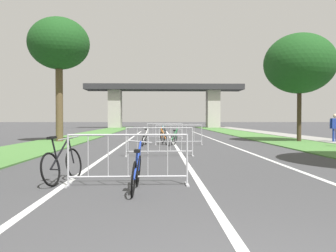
{
  "coord_description": "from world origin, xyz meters",
  "views": [
    {
      "loc": [
        -0.86,
        -2.18,
        1.35
      ],
      "look_at": [
        -0.45,
        12.82,
        1.05
      ],
      "focal_mm": 37.06,
      "sensor_mm": 36.0,
      "label": 1
    }
  ],
  "objects_px": {
    "tree_left_pine_near": "(59,45)",
    "crowd_barrier_second": "(159,142)",
    "crowd_barrier_fourth": "(165,131)",
    "bicycle_teal_2": "(163,134)",
    "crowd_barrier_nearest": "(128,160)",
    "bicycle_blue_1": "(136,172)",
    "bicycle_white_4": "(145,139)",
    "crowd_barrier_third": "(179,135)",
    "bicycle_orange_5": "(164,137)",
    "bicycle_black_0": "(63,164)",
    "bicycle_green_3": "(174,139)",
    "pedestrian_with_backpack": "(335,125)",
    "tree_right_pine_far": "(300,64)"
  },
  "relations": [
    {
      "from": "bicycle_orange_5",
      "to": "crowd_barrier_second",
      "type": "bearing_deg",
      "value": -102.82
    },
    {
      "from": "crowd_barrier_fourth",
      "to": "bicycle_blue_1",
      "type": "xyz_separation_m",
      "value": [
        -0.83,
        -17.08,
        -0.16
      ]
    },
    {
      "from": "crowd_barrier_nearest",
      "to": "crowd_barrier_second",
      "type": "bearing_deg",
      "value": 83.23
    },
    {
      "from": "tree_left_pine_near",
      "to": "pedestrian_with_backpack",
      "type": "height_order",
      "value": "tree_left_pine_near"
    },
    {
      "from": "bicycle_black_0",
      "to": "bicycle_blue_1",
      "type": "relative_size",
      "value": 1.03
    },
    {
      "from": "crowd_barrier_nearest",
      "to": "bicycle_teal_2",
      "type": "relative_size",
      "value": 1.43
    },
    {
      "from": "bicycle_black_0",
      "to": "pedestrian_with_backpack",
      "type": "xyz_separation_m",
      "value": [
        11.99,
        11.8,
        0.61
      ]
    },
    {
      "from": "bicycle_white_4",
      "to": "pedestrian_with_backpack",
      "type": "xyz_separation_m",
      "value": [
        10.63,
        1.63,
        0.65
      ]
    },
    {
      "from": "crowd_barrier_fourth",
      "to": "bicycle_green_3",
      "type": "bearing_deg",
      "value": -86.55
    },
    {
      "from": "tree_left_pine_near",
      "to": "pedestrian_with_backpack",
      "type": "relative_size",
      "value": 4.42
    },
    {
      "from": "crowd_barrier_third",
      "to": "bicycle_green_3",
      "type": "height_order",
      "value": "crowd_barrier_third"
    },
    {
      "from": "crowd_barrier_nearest",
      "to": "bicycle_black_0",
      "type": "xyz_separation_m",
      "value": [
        -1.43,
        0.39,
        -0.13
      ]
    },
    {
      "from": "bicycle_white_4",
      "to": "crowd_barrier_second",
      "type": "bearing_deg",
      "value": -74.88
    },
    {
      "from": "crowd_barrier_second",
      "to": "crowd_barrier_fourth",
      "type": "bearing_deg",
      "value": 87.98
    },
    {
      "from": "tree_left_pine_near",
      "to": "bicycle_blue_1",
      "type": "height_order",
      "value": "tree_left_pine_near"
    },
    {
      "from": "bicycle_black_0",
      "to": "bicycle_blue_1",
      "type": "xyz_separation_m",
      "value": [
        1.64,
        -0.98,
        -0.03
      ]
    },
    {
      "from": "tree_left_pine_near",
      "to": "bicycle_orange_5",
      "type": "xyz_separation_m",
      "value": [
        6.08,
        -1.94,
        -5.31
      ]
    },
    {
      "from": "crowd_barrier_third",
      "to": "bicycle_orange_5",
      "type": "relative_size",
      "value": 1.5
    },
    {
      "from": "crowd_barrier_fourth",
      "to": "bicycle_teal_2",
      "type": "xyz_separation_m",
      "value": [
        -0.12,
        -0.37,
        -0.14
      ]
    },
    {
      "from": "bicycle_blue_1",
      "to": "bicycle_black_0",
      "type": "bearing_deg",
      "value": 150.55
    },
    {
      "from": "bicycle_blue_1",
      "to": "bicycle_orange_5",
      "type": "bearing_deg",
      "value": 88.15
    },
    {
      "from": "tree_left_pine_near",
      "to": "crowd_barrier_third",
      "type": "xyz_separation_m",
      "value": [
        6.86,
        -2.41,
        -5.16
      ]
    },
    {
      "from": "crowd_barrier_third",
      "to": "bicycle_black_0",
      "type": "distance_m",
      "value": 11.05
    },
    {
      "from": "tree_left_pine_near",
      "to": "bicycle_black_0",
      "type": "height_order",
      "value": "tree_left_pine_near"
    },
    {
      "from": "crowd_barrier_nearest",
      "to": "bicycle_teal_2",
      "type": "bearing_deg",
      "value": 86.72
    },
    {
      "from": "crowd_barrier_second",
      "to": "crowd_barrier_fourth",
      "type": "relative_size",
      "value": 1.0
    },
    {
      "from": "crowd_barrier_third",
      "to": "pedestrian_with_backpack",
      "type": "relative_size",
      "value": 1.51
    },
    {
      "from": "bicycle_blue_1",
      "to": "crowd_barrier_second",
      "type": "bearing_deg",
      "value": 87.19
    },
    {
      "from": "bicycle_green_3",
      "to": "pedestrian_with_backpack",
      "type": "relative_size",
      "value": 0.96
    },
    {
      "from": "bicycle_blue_1",
      "to": "bicycle_teal_2",
      "type": "relative_size",
      "value": 0.94
    },
    {
      "from": "tree_left_pine_near",
      "to": "crowd_barrier_second",
      "type": "relative_size",
      "value": 2.92
    },
    {
      "from": "crowd_barrier_nearest",
      "to": "bicycle_blue_1",
      "type": "height_order",
      "value": "crowd_barrier_nearest"
    },
    {
      "from": "bicycle_blue_1",
      "to": "tree_left_pine_near",
      "type": "bearing_deg",
      "value": 112.47
    },
    {
      "from": "bicycle_green_3",
      "to": "bicycle_orange_5",
      "type": "relative_size",
      "value": 0.95
    },
    {
      "from": "tree_left_pine_near",
      "to": "crowd_barrier_third",
      "type": "relative_size",
      "value": 2.93
    },
    {
      "from": "tree_left_pine_near",
      "to": "bicycle_green_3",
      "type": "distance_m",
      "value": 8.92
    },
    {
      "from": "crowd_barrier_third",
      "to": "bicycle_blue_1",
      "type": "distance_m",
      "value": 11.68
    },
    {
      "from": "tree_right_pine_far",
      "to": "bicycle_white_4",
      "type": "relative_size",
      "value": 3.83
    },
    {
      "from": "bicycle_orange_5",
      "to": "tree_right_pine_far",
      "type": "bearing_deg",
      "value": 1.03
    },
    {
      "from": "crowd_barrier_second",
      "to": "bicycle_orange_5",
      "type": "relative_size",
      "value": 1.5
    },
    {
      "from": "crowd_barrier_nearest",
      "to": "crowd_barrier_fourth",
      "type": "distance_m",
      "value": 16.53
    },
    {
      "from": "crowd_barrier_nearest",
      "to": "bicycle_green_3",
      "type": "xyz_separation_m",
      "value": [
        1.39,
        10.62,
        -0.17
      ]
    },
    {
      "from": "tree_left_pine_near",
      "to": "bicycle_blue_1",
      "type": "relative_size",
      "value": 4.48
    },
    {
      "from": "crowd_barrier_fourth",
      "to": "pedestrian_with_backpack",
      "type": "bearing_deg",
      "value": -24.31
    },
    {
      "from": "bicycle_teal_2",
      "to": "crowd_barrier_second",
      "type": "bearing_deg",
      "value": -101.98
    },
    {
      "from": "tree_left_pine_near",
      "to": "tree_right_pine_far",
      "type": "distance_m",
      "value": 14.12
    },
    {
      "from": "bicycle_green_3",
      "to": "crowd_barrier_nearest",
      "type": "bearing_deg",
      "value": -83.21
    },
    {
      "from": "crowd_barrier_third",
      "to": "crowd_barrier_second",
      "type": "bearing_deg",
      "value": -100.54
    },
    {
      "from": "bicycle_blue_1",
      "to": "bicycle_white_4",
      "type": "relative_size",
      "value": 0.97
    },
    {
      "from": "bicycle_orange_5",
      "to": "tree_left_pine_near",
      "type": "bearing_deg",
      "value": 151.7
    }
  ]
}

